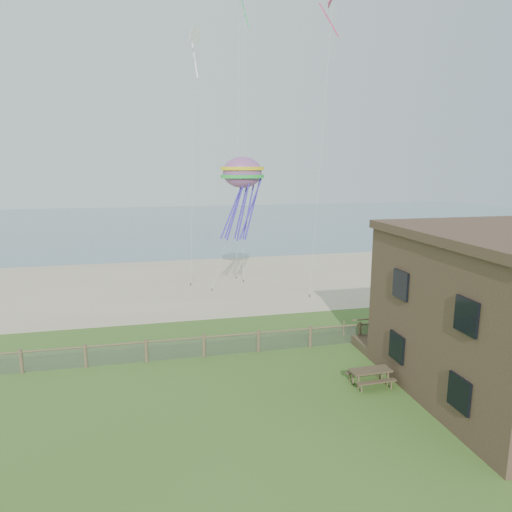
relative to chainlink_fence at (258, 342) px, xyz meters
name	(u,v)px	position (x,y,z in m)	size (l,w,h in m)	color
ground	(290,407)	(0.00, -6.00, -0.55)	(160.00, 160.00, 0.00)	#3C6021
sand_beach	(218,281)	(0.00, 16.00, -0.55)	(72.00, 20.00, 0.02)	tan
ocean	(184,222)	(0.00, 60.00, -0.55)	(160.00, 68.00, 0.02)	slate
chainlink_fence	(258,342)	(0.00, 0.00, 0.00)	(36.20, 0.20, 1.25)	brown
motel_deck	(476,335)	(13.00, -1.00, -0.30)	(15.00, 2.00, 0.50)	brown
picnic_table	(370,377)	(4.24, -4.90, -0.14)	(1.92, 1.45, 0.81)	brown
octopus_kite	(243,196)	(1.08, 9.94, 7.36)	(3.20, 2.26, 6.60)	#FF3428
kite_white	(195,49)	(-2.01, 11.06, 17.55)	(1.05, 0.70, 2.80)	white
kite_red	(333,8)	(5.90, 5.50, 19.02)	(1.25, 0.70, 2.64)	#DE2758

